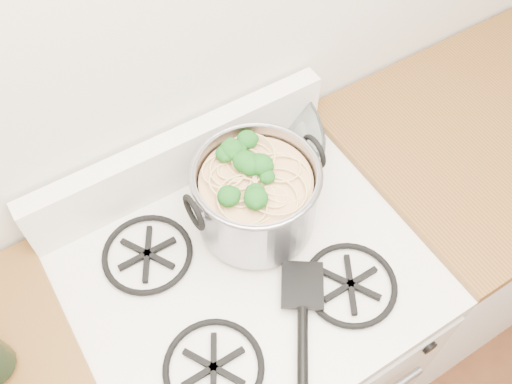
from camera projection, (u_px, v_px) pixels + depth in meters
name	position (u px, v px, depth m)	size (l,w,h in m)	color
gas_range	(250.00, 345.00, 1.64)	(0.76, 0.66, 0.92)	white
counter_right	(475.00, 204.00, 1.89)	(1.00, 0.65, 0.92)	silver
stock_pot	(256.00, 196.00, 1.24)	(0.31, 0.28, 0.19)	gray
spatula	(303.00, 284.00, 1.21)	(0.29, 0.31, 0.02)	black
glass_bowl	(261.00, 140.00, 1.42)	(0.12, 0.12, 0.03)	white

